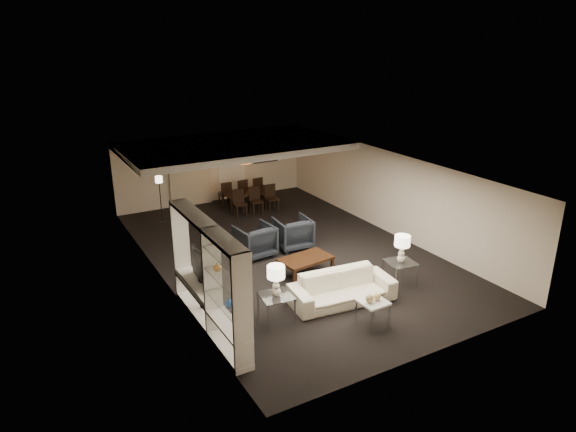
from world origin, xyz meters
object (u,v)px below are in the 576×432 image
(marble_table, at_px, (372,313))
(floor_lamp, at_px, (161,200))
(chair_fm, at_px, (240,191))
(table_lamp_right, at_px, (402,249))
(dining_table, at_px, (248,200))
(chair_fl, at_px, (225,193))
(sofa, at_px, (342,288))
(vase_blue, at_px, (229,302))
(table_lamp_left, at_px, (276,281))
(chair_fr, at_px, (255,189))
(coffee_table, at_px, (306,266))
(pendant_light, at_px, (243,159))
(armchair_left, at_px, (255,241))
(vase_amber, at_px, (217,267))
(television, at_px, (197,268))
(chair_nl, at_px, (240,203))
(chair_nr, at_px, (272,198))
(side_table_right, at_px, (400,273))
(chair_nm, at_px, (256,201))
(side_table_left, at_px, (276,308))
(armchair_right, at_px, (293,233))
(floor_speaker, at_px, (203,292))

(marble_table, xyz_separation_m, floor_lamp, (-2.06, 8.24, 0.50))
(marble_table, height_order, chair_fm, chair_fm)
(chair_fm, bearing_deg, table_lamp_right, 88.67)
(dining_table, bearing_deg, chair_fl, 132.59)
(sofa, xyz_separation_m, marble_table, (-0.00, -1.10, -0.08))
(table_lamp_right, height_order, vase_blue, table_lamp_right)
(table_lamp_left, distance_m, chair_fm, 8.22)
(marble_table, xyz_separation_m, chair_fr, (1.60, 8.85, 0.17))
(coffee_table, xyz_separation_m, chair_fl, (0.40, 6.15, 0.21))
(pendant_light, bearing_deg, armchair_left, -110.24)
(vase_amber, xyz_separation_m, floor_lamp, (0.96, 7.28, -0.87))
(chair_fr, bearing_deg, table_lamp_left, 62.47)
(pendant_light, xyz_separation_m, armchair_left, (-1.18, -3.20, -1.47))
(television, distance_m, chair_nl, 6.36)
(television, bearing_deg, sofa, -110.33)
(pendant_light, xyz_separation_m, chair_nr, (1.02, -0.05, -1.47))
(side_table_right, height_order, chair_nl, chair_nl)
(chair_nm, xyz_separation_m, chair_fm, (0.00, 1.30, 0.00))
(vase_blue, bearing_deg, chair_nm, 60.47)
(table_lamp_left, bearing_deg, side_table_left, 0.00)
(coffee_table, height_order, table_lamp_right, table_lamp_right)
(vase_blue, bearing_deg, vase_amber, 90.00)
(chair_nr, distance_m, floor_lamp, 3.74)
(chair_nm, xyz_separation_m, chair_fr, (0.60, 1.30, 0.00))
(armchair_right, xyz_separation_m, floor_speaker, (-3.52, -2.19, 0.05))
(armchair_right, xyz_separation_m, table_lamp_left, (-2.30, -3.30, 0.51))
(floor_speaker, bearing_deg, side_table_left, -56.99)
(table_lamp_left, height_order, floor_lamp, floor_lamp)
(armchair_right, xyz_separation_m, side_table_right, (1.10, -3.30, -0.14))
(sofa, height_order, chair_nm, chair_nm)
(marble_table, relative_size, floor_lamp, 0.35)
(sofa, distance_m, dining_table, 7.17)
(table_lamp_left, distance_m, floor_speaker, 1.71)
(sofa, height_order, vase_amber, vase_amber)
(armchair_right, distance_m, chair_nr, 3.31)
(dining_table, relative_size, chair_nr, 1.92)
(coffee_table, height_order, vase_amber, vase_amber)
(floor_speaker, relative_size, chair_fl, 1.10)
(sofa, distance_m, floor_speaker, 3.13)
(chair_fl, bearing_deg, marble_table, 89.77)
(pendant_light, bearing_deg, floor_speaker, -123.00)
(vase_blue, height_order, chair_nr, vase_blue)
(vase_blue, bearing_deg, chair_nl, 64.26)
(vase_amber, bearing_deg, chair_fl, 66.53)
(armchair_left, relative_size, side_table_right, 1.49)
(chair_fl, bearing_deg, side_table_right, 101.87)
(armchair_right, xyz_separation_m, chair_nl, (-0.20, 3.15, 0.00))
(vase_amber, relative_size, floor_lamp, 0.11)
(marble_table, bearing_deg, armchair_left, 97.77)
(table_lamp_right, relative_size, chair_fr, 0.76)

